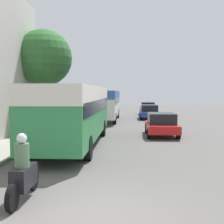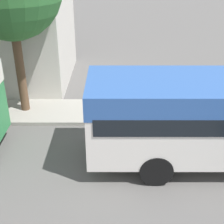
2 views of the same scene
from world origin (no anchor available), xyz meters
The scene contains 0 objects.
Camera 2 is at (6.84, 18.40, 6.23)m, focal length 50.00 mm.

